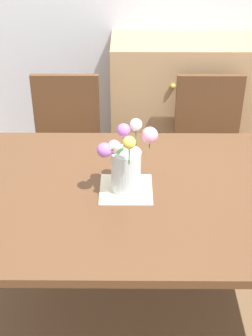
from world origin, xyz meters
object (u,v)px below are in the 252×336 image
Objects in this scene: chair_right at (209,138)px; dining_table at (140,205)px; chair_left at (66,138)px; dresser at (211,110)px; flower_vase at (126,162)px.

dining_table is at bearing 63.10° from chair_right.
chair_left is 0.90m from chair_right.
flower_vase reaches higher than dresser.
chair_right is 1.08m from flower_vase.
dining_table is 1.88× the size of chair_left.
flower_vase reaches higher than chair_left.
flower_vase is at bearing 113.84° from chair_left.
dining_table is at bearing -111.59° from dresser.
chair_left is 1.03m from flower_vase.
flower_vase reaches higher than chair_right.
chair_right is at bearing 59.61° from flower_vase.
chair_left is at bearing -155.59° from dresser.
chair_left reaches higher than dining_table.
flower_vase is (-0.06, 0.01, 0.23)m from dining_table.
dining_table is at bearing -10.48° from flower_vase.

